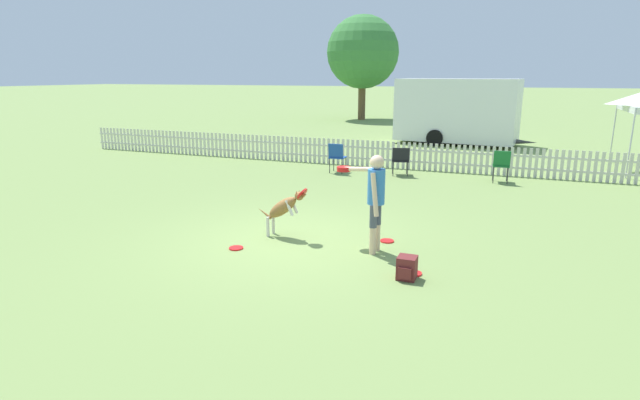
{
  "coord_description": "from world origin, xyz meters",
  "views": [
    {
      "loc": [
        3.54,
        -7.65,
        2.87
      ],
      "look_at": [
        0.5,
        0.08,
        0.78
      ],
      "focal_mm": 28.0,
      "sensor_mm": 36.0,
      "label": 1
    }
  ],
  "objects_px": {
    "frisbee_midfield": "(236,248)",
    "equipment_trailer": "(457,110)",
    "handler_person": "(374,192)",
    "folding_chair_center": "(501,163)",
    "leaping_dog": "(284,207)",
    "tree_left_grove": "(363,52)",
    "frisbee_near_handler": "(387,241)",
    "folding_chair_green_right": "(401,159)",
    "frisbee_near_dog": "(414,273)",
    "folding_chair_blue_left": "(337,155)",
    "backpack_on_grass": "(407,268)"
  },
  "relations": [
    {
      "from": "frisbee_near_dog",
      "to": "folding_chair_center",
      "type": "distance_m",
      "value": 7.36
    },
    {
      "from": "equipment_trailer",
      "to": "frisbee_near_handler",
      "type": "bearing_deg",
      "value": -82.4
    },
    {
      "from": "leaping_dog",
      "to": "backpack_on_grass",
      "type": "distance_m",
      "value": 2.72
    },
    {
      "from": "handler_person",
      "to": "folding_chair_center",
      "type": "distance_m",
      "value": 6.82
    },
    {
      "from": "leaping_dog",
      "to": "frisbee_midfield",
      "type": "height_order",
      "value": "leaping_dog"
    },
    {
      "from": "folding_chair_blue_left",
      "to": "folding_chair_center",
      "type": "bearing_deg",
      "value": -177.59
    },
    {
      "from": "leaping_dog",
      "to": "tree_left_grove",
      "type": "xyz_separation_m",
      "value": [
        -5.81,
        24.07,
        3.69
      ]
    },
    {
      "from": "frisbee_near_handler",
      "to": "folding_chair_blue_left",
      "type": "bearing_deg",
      "value": 117.56
    },
    {
      "from": "frisbee_near_handler",
      "to": "tree_left_grove",
      "type": "distance_m",
      "value": 25.18
    },
    {
      "from": "frisbee_near_dog",
      "to": "folding_chair_blue_left",
      "type": "relative_size",
      "value": 0.27
    },
    {
      "from": "handler_person",
      "to": "backpack_on_grass",
      "type": "height_order",
      "value": "handler_person"
    },
    {
      "from": "folding_chair_blue_left",
      "to": "equipment_trailer",
      "type": "relative_size",
      "value": 0.16
    },
    {
      "from": "frisbee_near_dog",
      "to": "folding_chair_green_right",
      "type": "xyz_separation_m",
      "value": [
        -1.83,
        7.29,
        0.49
      ]
    },
    {
      "from": "frisbee_midfield",
      "to": "equipment_trailer",
      "type": "height_order",
      "value": "equipment_trailer"
    },
    {
      "from": "leaping_dog",
      "to": "handler_person",
      "type": "bearing_deg",
      "value": 90.38
    },
    {
      "from": "frisbee_midfield",
      "to": "folding_chair_center",
      "type": "bearing_deg",
      "value": 61.43
    },
    {
      "from": "backpack_on_grass",
      "to": "frisbee_near_dog",
      "type": "bearing_deg",
      "value": 73.01
    },
    {
      "from": "leaping_dog",
      "to": "equipment_trailer",
      "type": "relative_size",
      "value": 0.18
    },
    {
      "from": "equipment_trailer",
      "to": "tree_left_grove",
      "type": "relative_size",
      "value": 0.87
    },
    {
      "from": "folding_chair_blue_left",
      "to": "handler_person",
      "type": "bearing_deg",
      "value": 113.14
    },
    {
      "from": "frisbee_near_dog",
      "to": "folding_chair_green_right",
      "type": "bearing_deg",
      "value": 104.11
    },
    {
      "from": "frisbee_near_dog",
      "to": "backpack_on_grass",
      "type": "bearing_deg",
      "value": -106.99
    },
    {
      "from": "folding_chair_green_right",
      "to": "equipment_trailer",
      "type": "relative_size",
      "value": 0.15
    },
    {
      "from": "frisbee_near_dog",
      "to": "folding_chair_blue_left",
      "type": "height_order",
      "value": "folding_chair_blue_left"
    },
    {
      "from": "folding_chair_blue_left",
      "to": "tree_left_grove",
      "type": "height_order",
      "value": "tree_left_grove"
    },
    {
      "from": "handler_person",
      "to": "equipment_trailer",
      "type": "distance_m",
      "value": 14.17
    },
    {
      "from": "frisbee_near_dog",
      "to": "folding_chair_blue_left",
      "type": "distance_m",
      "value": 7.91
    },
    {
      "from": "leaping_dog",
      "to": "equipment_trailer",
      "type": "bearing_deg",
      "value": 179.85
    },
    {
      "from": "frisbee_near_handler",
      "to": "folding_chair_green_right",
      "type": "bearing_deg",
      "value": 100.45
    },
    {
      "from": "leaping_dog",
      "to": "frisbee_midfield",
      "type": "xyz_separation_m",
      "value": [
        -0.5,
        -0.87,
        -0.55
      ]
    },
    {
      "from": "handler_person",
      "to": "frisbee_near_dog",
      "type": "bearing_deg",
      "value": -125.28
    },
    {
      "from": "leaping_dog",
      "to": "frisbee_midfield",
      "type": "bearing_deg",
      "value": -24.43
    },
    {
      "from": "backpack_on_grass",
      "to": "folding_chair_center",
      "type": "height_order",
      "value": "folding_chair_center"
    },
    {
      "from": "folding_chair_blue_left",
      "to": "tree_left_grove",
      "type": "bearing_deg",
      "value": -76.83
    },
    {
      "from": "frisbee_near_dog",
      "to": "folding_chair_center",
      "type": "bearing_deg",
      "value": 82.68
    },
    {
      "from": "leaping_dog",
      "to": "folding_chair_green_right",
      "type": "distance_m",
      "value": 6.46
    },
    {
      "from": "leaping_dog",
      "to": "folding_chair_green_right",
      "type": "height_order",
      "value": "leaping_dog"
    },
    {
      "from": "folding_chair_green_right",
      "to": "tree_left_grove",
      "type": "relative_size",
      "value": 0.13
    },
    {
      "from": "frisbee_near_dog",
      "to": "tree_left_grove",
      "type": "relative_size",
      "value": 0.04
    },
    {
      "from": "handler_person",
      "to": "folding_chair_blue_left",
      "type": "xyz_separation_m",
      "value": [
        -2.85,
        6.26,
        -0.48
      ]
    },
    {
      "from": "leaping_dog",
      "to": "frisbee_near_handler",
      "type": "xyz_separation_m",
      "value": [
        1.8,
        0.44,
        -0.55
      ]
    },
    {
      "from": "frisbee_near_handler",
      "to": "folding_chair_green_right",
      "type": "height_order",
      "value": "folding_chair_green_right"
    },
    {
      "from": "frisbee_midfield",
      "to": "backpack_on_grass",
      "type": "relative_size",
      "value": 0.71
    },
    {
      "from": "frisbee_midfield",
      "to": "folding_chair_blue_left",
      "type": "bearing_deg",
      "value": 95.41
    },
    {
      "from": "tree_left_grove",
      "to": "folding_chair_center",
      "type": "bearing_deg",
      "value": -62.28
    },
    {
      "from": "folding_chair_center",
      "to": "frisbee_near_handler",
      "type": "bearing_deg",
      "value": 70.15
    },
    {
      "from": "frisbee_near_handler",
      "to": "equipment_trailer",
      "type": "relative_size",
      "value": 0.04
    },
    {
      "from": "frisbee_near_dog",
      "to": "frisbee_midfield",
      "type": "relative_size",
      "value": 1.0
    },
    {
      "from": "leaping_dog",
      "to": "folding_chair_green_right",
      "type": "relative_size",
      "value": 1.25
    },
    {
      "from": "frisbee_midfield",
      "to": "tree_left_grove",
      "type": "bearing_deg",
      "value": 102.02
    }
  ]
}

